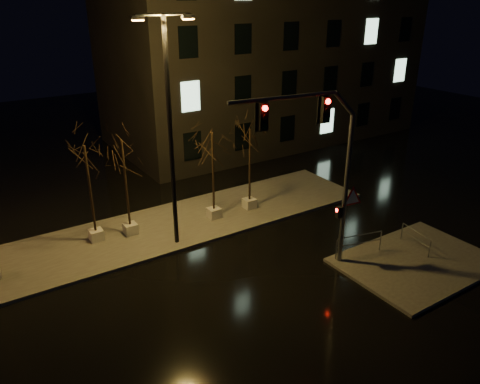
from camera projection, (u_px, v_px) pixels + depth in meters
ground at (240, 277)px, 20.66m from camera, size 90.00×90.00×0.00m
median at (180, 224)px, 25.26m from camera, size 22.00×5.00×0.15m
sidewalk_corner at (417, 262)px, 21.69m from camera, size 7.00×5.00×0.15m
building at (264, 46)px, 38.60m from camera, size 25.00×12.00×15.00m
tree_1 at (87, 168)px, 21.97m from camera, size 1.80×1.80×5.07m
tree_2 at (124, 162)px, 22.57m from camera, size 1.80×1.80×5.13m
tree_3 at (213, 152)px, 24.35m from camera, size 1.80×1.80×4.97m
tree_4 at (250, 147)px, 25.55m from camera, size 1.80×1.80×4.81m
traffic_signal_mast at (324, 158)px, 19.15m from camera, size 6.43×1.07×7.92m
streetlight_main at (170, 121)px, 20.89m from camera, size 2.67×0.70×10.67m
guard_rail_a at (359, 242)px, 21.91m from camera, size 2.38×0.61×1.06m
guard_rail_b at (416, 237)px, 22.49m from camera, size 0.40×1.92×0.92m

